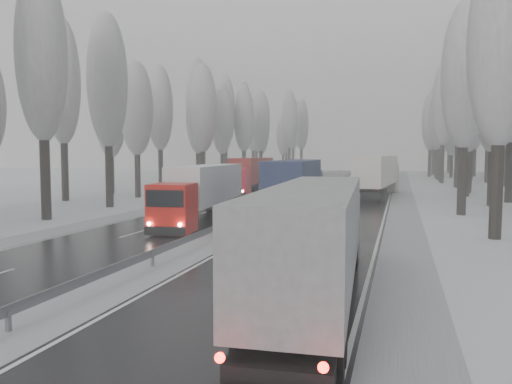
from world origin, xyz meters
The scene contains 55 objects.
ground centered at (0.00, 0.00, 0.00)m, with size 260.00×260.00×0.00m, color silver.
carriageway_right centered at (5.25, 30.00, 0.01)m, with size 7.50×200.00×0.03m, color black.
carriageway_left centered at (-5.25, 30.00, 0.01)m, with size 7.50×200.00×0.03m, color black.
median_slush centered at (0.00, 30.00, 0.02)m, with size 3.00×200.00×0.04m, color #AAAEB3.
shoulder_right centered at (10.20, 30.00, 0.02)m, with size 2.40×200.00×0.04m, color #AAAEB3.
shoulder_left centered at (-10.20, 30.00, 0.02)m, with size 2.40×200.00×0.04m, color #AAAEB3.
median_guardrail centered at (0.00, 29.99, 0.60)m, with size 0.12×200.00×0.76m.
tree_16 centered at (15.04, 15.67, 10.67)m, with size 3.60×3.60×16.53m.
tree_18 centered at (14.51, 27.03, 10.70)m, with size 3.60×3.60×16.58m.
tree_20 centered at (17.90, 35.17, 10.14)m, with size 3.60×3.60×15.71m.
tree_22 centered at (17.02, 45.60, 10.24)m, with size 3.60×3.60×15.86m.
tree_24 centered at (17.90, 51.02, 13.19)m, with size 3.60×3.60×20.49m.
tree_26 centered at (17.56, 61.27, 12.10)m, with size 3.60×3.60×18.78m.
tree_27 centered at (24.72, 65.27, 11.36)m, with size 3.60×3.60×17.62m.
tree_28 centered at (16.34, 71.95, 12.64)m, with size 3.60×3.60×19.62m.
tree_29 centered at (23.71, 75.95, 11.67)m, with size 3.60×3.60×18.11m.
tree_30 centered at (16.56, 81.70, 11.52)m, with size 3.60×3.60×17.86m.
tree_31 centered at (22.48, 85.70, 11.97)m, with size 3.60×3.60×18.58m.
tree_32 centered at (16.63, 89.21, 11.18)m, with size 3.60×3.60×17.33m.
tree_33 centered at (19.77, 93.21, 9.26)m, with size 3.60×3.60×14.33m.
tree_34 centered at (15.73, 96.32, 11.37)m, with size 3.60×3.60×17.63m.
tree_35 centered at (24.94, 100.32, 11.77)m, with size 3.60×3.60×18.25m.
tree_36 centered at (17.04, 106.16, 13.02)m, with size 3.60×3.60×20.23m.
tree_37 centered at (24.02, 110.16, 10.56)m, with size 3.60×3.60×16.37m.
tree_38 centered at (18.73, 116.73, 11.59)m, with size 3.60×3.60×17.97m.
tree_39 centered at (21.55, 120.73, 10.45)m, with size 3.60×3.60×16.19m.
tree_56 centered at (-14.71, 15.70, 11.68)m, with size 3.60×3.60×18.12m.
tree_58 centered at (-15.13, 24.57, 11.10)m, with size 3.60×3.60×17.21m.
tree_59 centered at (-22.80, 28.57, 11.87)m, with size 3.60×3.60×18.41m.
tree_60 centered at (-17.75, 34.20, 9.59)m, with size 3.60×3.60×14.84m.
tree_61 centered at (-23.52, 38.20, 9.02)m, with size 3.60×3.60×13.95m.
tree_62 centered at (-13.94, 43.73, 10.36)m, with size 3.60×3.60×16.04m.
tree_63 centered at (-21.85, 47.73, 10.89)m, with size 3.60×3.60×16.88m.
tree_64 centered at (-18.26, 52.71, 9.96)m, with size 3.60×3.60×15.42m.
tree_65 centered at (-20.05, 56.71, 12.55)m, with size 3.60×3.60×19.48m.
tree_66 centered at (-18.16, 62.35, 9.84)m, with size 3.60×3.60×15.23m.
tree_67 centered at (-19.54, 66.35, 11.03)m, with size 3.60×3.60×17.09m.
tree_68 centered at (-16.58, 69.11, 10.75)m, with size 3.60×3.60×16.65m.
tree_69 centered at (-21.42, 73.11, 12.46)m, with size 3.60×3.60×19.35m.
tree_70 centered at (-16.33, 79.19, 11.03)m, with size 3.60×3.60×17.09m.
tree_71 centered at (-21.09, 83.19, 12.63)m, with size 3.60×3.60×19.61m.
tree_72 centered at (-18.93, 88.54, 9.76)m, with size 3.60×3.60×15.11m.
tree_73 centered at (-21.82, 92.54, 11.11)m, with size 3.60×3.60×17.22m.
tree_74 centered at (-15.07, 99.33, 12.67)m, with size 3.60×3.60×19.68m.
tree_75 centered at (-24.20, 103.33, 11.99)m, with size 3.60×3.60×18.60m.
tree_76 centered at (-14.05, 108.72, 11.95)m, with size 3.60×3.60×18.55m.
tree_77 centered at (-19.66, 112.72, 9.26)m, with size 3.60×3.60×14.32m.
tree_78 centered at (-17.56, 115.31, 12.59)m, with size 3.60×3.60×19.55m.
tree_79 centered at (-20.33, 119.31, 11.01)m, with size 3.60×3.60×17.07m.
truck_grey_tarp centered at (7.43, 1.00, 2.22)m, with size 3.19×14.93×3.80m.
truck_blue_box centered at (2.37, 22.58, 2.50)m, with size 3.82×16.80×4.28m.
truck_cream_box centered at (7.54, 42.04, 2.64)m, with size 4.45×17.78×4.52m.
box_truck_distant centered at (4.73, 76.95, 1.35)m, with size 2.42×7.16×2.65m.
truck_red_white centered at (-3.60, 18.60, 2.29)m, with size 4.00×15.42×3.92m.
truck_red_red centered at (-7.42, 42.75, 2.50)m, with size 3.79×16.79×4.28m.
Camera 1 is at (9.90, -14.55, 4.73)m, focal length 35.00 mm.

